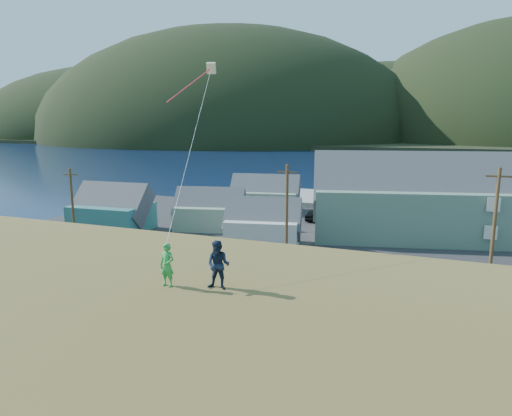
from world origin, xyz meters
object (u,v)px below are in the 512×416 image
Objects in this scene: lodge at (467,200)px; shed_palegreen_near at (210,210)px; shed_palegreen_far at (265,195)px; kite_flyer_green at (167,265)px; wharf at (315,198)px; kite_flyer_navy at (218,265)px; shed_teal at (112,210)px; shed_white at (263,224)px.

shed_palegreen_near is (-28.68, -5.22, -2.18)m from lodge.
kite_flyer_green is at bearing -84.32° from shed_palegreen_far.
kite_flyer_navy is at bearing -79.89° from wharf.
lodge is 3.71× the size of shed_teal.
kite_flyer_navy is at bearing -76.36° from shed_palegreen_near.
shed_palegreen_near is at bearing 118.96° from kite_flyer_green.
wharf is 2.76× the size of shed_palegreen_near.
kite_flyer_navy reaches higher than kite_flyer_green.
shed_palegreen_near reaches higher than wharf.
wharf is 60.55m from kite_flyer_green.
kite_flyer_green reaches higher than wharf.
shed_teal is 41.38m from kite_flyer_navy.
kite_flyer_navy is at bearing -118.08° from lodge.
shed_palegreen_near is (10.25, 5.26, -0.31)m from shed_teal.
kite_flyer_navy is at bearing -50.13° from shed_teal.
kite_flyer_green reaches higher than shed_white.
shed_white is 18.70m from shed_palegreen_far.
kite_flyer_navy is (17.92, -35.07, 5.74)m from shed_palegreen_near.
lodge reaches higher than shed_teal.
lodge is 26.97m from shed_palegreen_far.
kite_flyer_green is at bearing -87.94° from shed_white.
wharf is 12.69m from shed_palegreen_far.
shed_teal is at bearing 135.64° from kite_flyer_green.
shed_white reaches higher than wharf.
shed_teal is at bearing -136.39° from shed_palegreen_far.
shed_palegreen_far is at bearing 97.41° from shed_white.
lodge reaches higher than kite_flyer_green.
kite_flyer_green is at bearing -81.65° from wharf.
shed_palegreen_far is at bearing 50.05° from shed_teal.
kite_flyer_navy is at bearing 17.05° from kite_flyer_green.
kite_flyer_navy is (1.80, 0.40, 0.08)m from kite_flyer_green.
kite_flyer_navy is (-10.76, -40.29, 3.56)m from lodge.
shed_white is at bearing -80.98° from shed_palegreen_far.
shed_teal is 1.06× the size of shed_white.
shed_white is (19.08, -0.09, -0.21)m from shed_teal.
kite_flyer_navy is (9.10, -29.73, 5.65)m from shed_white.
lodge is 22.20× the size of kite_flyer_green.
wharf is at bearing 95.03° from kite_flyer_navy.
kite_flyer_navy reaches higher than shed_palegreen_far.
shed_white is at bearing -3.77° from shed_teal.
shed_teal is 21.88m from shed_palegreen_far.
shed_teal is at bearing -121.13° from wharf.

